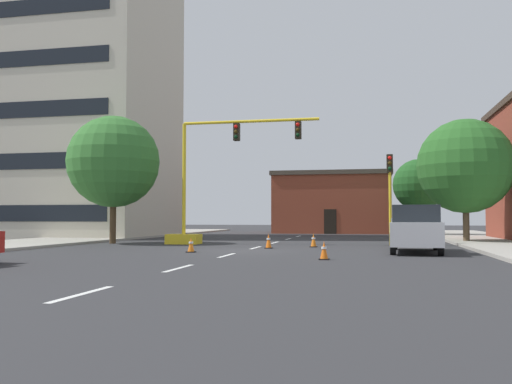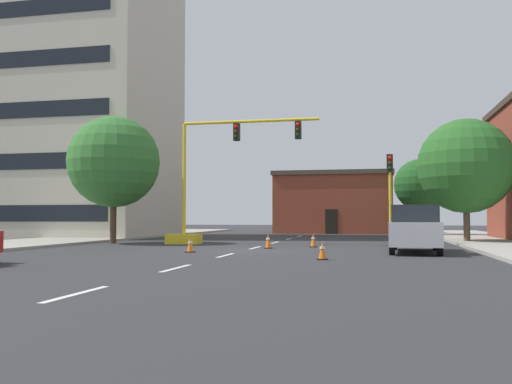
{
  "view_description": "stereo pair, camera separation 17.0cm",
  "coord_description": "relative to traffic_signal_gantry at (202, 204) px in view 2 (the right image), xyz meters",
  "views": [
    {
      "loc": [
        5.49,
        -23.82,
        1.5
      ],
      "look_at": [
        -0.61,
        5.52,
        2.87
      ],
      "focal_mm": 38.54,
      "sensor_mm": 36.0,
      "label": 1
    },
    {
      "loc": [
        5.66,
        -23.78,
        1.5
      ],
      "look_at": [
        -0.61,
        5.52,
        2.87
      ],
      "focal_mm": 38.54,
      "sensor_mm": 36.0,
      "label": 2
    }
  ],
  "objects": [
    {
      "name": "traffic_light_pole_right",
      "position": [
        10.17,
        0.46,
        1.32
      ],
      "size": [
        0.32,
        0.47,
        4.8
      ],
      "color": "yellow",
      "rests_on": "ground_plane"
    },
    {
      "name": "tree_right_mid",
      "position": [
        14.53,
        4.13,
        2.22
      ],
      "size": [
        5.44,
        5.44,
        7.16
      ],
      "color": "brown",
      "rests_on": "ground_plane"
    },
    {
      "name": "sidewalk_left",
      "position": [
        -9.29,
        2.63,
        -2.14
      ],
      "size": [
        6.0,
        56.0,
        0.14
      ],
      "primitive_type": "cube",
      "color": "#9E998E",
      "rests_on": "ground_plane"
    },
    {
      "name": "building_brick_center",
      "position": [
        5.66,
        24.26,
        0.67
      ],
      "size": [
        10.99,
        8.78,
        5.73
      ],
      "color": "brown",
      "rests_on": "ground_plane"
    },
    {
      "name": "lane_stripe_seg_3",
      "position": [
        3.64,
        -2.87,
        -2.2
      ],
      "size": [
        0.16,
        2.4,
        0.01
      ],
      "primitive_type": "cube",
      "color": "silver",
      "rests_on": "ground_plane"
    },
    {
      "name": "ground_plane",
      "position": [
        3.64,
        -5.37,
        -2.21
      ],
      "size": [
        160.0,
        160.0,
        0.0
      ],
      "primitive_type": "plane",
      "color": "#2D2D30"
    },
    {
      "name": "lane_stripe_seg_0",
      "position": [
        3.64,
        -19.37,
        -2.2
      ],
      "size": [
        0.16,
        2.4,
        0.01
      ],
      "primitive_type": "cube",
      "color": "silver",
      "rests_on": "ground_plane"
    },
    {
      "name": "traffic_cone_roadside_a",
      "position": [
        7.54,
        -9.78,
        -1.89
      ],
      "size": [
        0.36,
        0.36,
        0.65
      ],
      "color": "black",
      "rests_on": "ground_plane"
    },
    {
      "name": "traffic_cone_roadside_b",
      "position": [
        4.37,
        -3.3,
        -1.86
      ],
      "size": [
        0.36,
        0.36,
        0.71
      ],
      "color": "black",
      "rests_on": "ground_plane"
    },
    {
      "name": "traffic_cone_roadside_c",
      "position": [
        6.36,
        -1.73,
        -1.87
      ],
      "size": [
        0.36,
        0.36,
        0.69
      ],
      "color": "black",
      "rests_on": "ground_plane"
    },
    {
      "name": "lane_stripe_seg_6",
      "position": [
        3.64,
        13.63,
        -2.2
      ],
      "size": [
        0.16,
        2.4,
        0.01
      ],
      "primitive_type": "cube",
      "color": "silver",
      "rests_on": "ground_plane"
    },
    {
      "name": "traffic_signal_gantry",
      "position": [
        0.0,
        0.0,
        0.0
      ],
      "size": [
        8.47,
        1.2,
        6.83
      ],
      "color": "yellow",
      "rests_on": "ground_plane"
    },
    {
      "name": "lane_stripe_seg_1",
      "position": [
        3.64,
        -13.87,
        -2.2
      ],
      "size": [
        0.16,
        2.4,
        0.01
      ],
      "primitive_type": "cube",
      "color": "silver",
      "rests_on": "ground_plane"
    },
    {
      "name": "traffic_cone_roadside_d",
      "position": [
        1.68,
        -6.89,
        -1.89
      ],
      "size": [
        0.36,
        0.36,
        0.65
      ],
      "color": "black",
      "rests_on": "ground_plane"
    },
    {
      "name": "sidewalk_right",
      "position": [
        16.57,
        2.63,
        -2.14
      ],
      "size": [
        6.0,
        56.0,
        0.14
      ],
      "primitive_type": "cube",
      "color": "#9E998E",
      "rests_on": "ground_plane"
    },
    {
      "name": "pickup_truck_silver",
      "position": [
        11.02,
        -5.0,
        -1.23
      ],
      "size": [
        2.33,
        5.51,
        1.99
      ],
      "color": "#BCBCC1",
      "rests_on": "ground_plane"
    },
    {
      "name": "lane_stripe_seg_4",
      "position": [
        3.64,
        2.63,
        -2.2
      ],
      "size": [
        0.16,
        2.4,
        0.01
      ],
      "primitive_type": "cube",
      "color": "silver",
      "rests_on": "ground_plane"
    },
    {
      "name": "tree_left_near",
      "position": [
        -5.21,
        -0.24,
        2.45
      ],
      "size": [
        5.24,
        5.24,
        7.28
      ],
      "color": "#4C3823",
      "rests_on": "ground_plane"
    },
    {
      "name": "tree_right_far",
      "position": [
        12.98,
        16.15,
        1.85
      ],
      "size": [
        4.11,
        4.11,
        6.13
      ],
      "color": "brown",
      "rests_on": "ground_plane"
    },
    {
      "name": "lane_stripe_seg_2",
      "position": [
        3.64,
        -8.37,
        -2.2
      ],
      "size": [
        0.16,
        2.4,
        0.01
      ],
      "primitive_type": "cube",
      "color": "silver",
      "rests_on": "ground_plane"
    },
    {
      "name": "building_tall_left",
      "position": [
        -13.22,
        9.3,
        8.47
      ],
      "size": [
        14.15,
        11.58,
        21.35
      ],
      "color": "beige",
      "rests_on": "ground_plane"
    },
    {
      "name": "lane_stripe_seg_5",
      "position": [
        3.64,
        8.13,
        -2.2
      ],
      "size": [
        0.16,
        2.4,
        0.01
      ],
      "primitive_type": "cube",
      "color": "silver",
      "rests_on": "ground_plane"
    }
  ]
}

